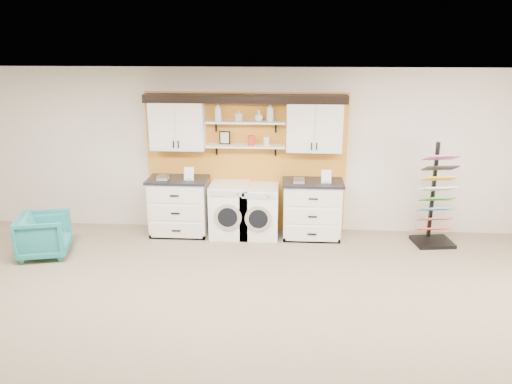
# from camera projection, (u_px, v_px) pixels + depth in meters

# --- Properties ---
(floor) EXTENTS (10.00, 10.00, 0.00)m
(floor) POSITION_uv_depth(u_px,v_px,m) (215.00, 368.00, 5.14)
(floor) COLOR #87725A
(floor) RESTS_ON ground
(ceiling) EXTENTS (10.00, 10.00, 0.00)m
(ceiling) POSITION_uv_depth(u_px,v_px,m) (207.00, 93.00, 4.31)
(ceiling) COLOR white
(ceiling) RESTS_ON wall_back
(wall_back) EXTENTS (10.00, 0.00, 10.00)m
(wall_back) POSITION_uv_depth(u_px,v_px,m) (246.00, 151.00, 8.53)
(wall_back) COLOR beige
(wall_back) RESTS_ON floor
(accent_panel) EXTENTS (3.40, 0.07, 2.40)m
(accent_panel) POSITION_uv_depth(u_px,v_px,m) (246.00, 163.00, 8.56)
(accent_panel) COLOR orange
(accent_panel) RESTS_ON wall_back
(upper_cabinet_left) EXTENTS (0.90, 0.35, 0.84)m
(upper_cabinet_left) POSITION_uv_depth(u_px,v_px,m) (177.00, 124.00, 8.26)
(upper_cabinet_left) COLOR white
(upper_cabinet_left) RESTS_ON wall_back
(upper_cabinet_right) EXTENTS (0.90, 0.35, 0.84)m
(upper_cabinet_right) POSITION_uv_depth(u_px,v_px,m) (314.00, 126.00, 8.12)
(upper_cabinet_right) COLOR white
(upper_cabinet_right) RESTS_ON wall_back
(shelf_lower) EXTENTS (1.32, 0.28, 0.03)m
(shelf_lower) POSITION_uv_depth(u_px,v_px,m) (245.00, 146.00, 8.30)
(shelf_lower) COLOR white
(shelf_lower) RESTS_ON wall_back
(shelf_upper) EXTENTS (1.32, 0.28, 0.03)m
(shelf_upper) POSITION_uv_depth(u_px,v_px,m) (245.00, 122.00, 8.18)
(shelf_upper) COLOR white
(shelf_upper) RESTS_ON wall_back
(crown_molding) EXTENTS (3.30, 0.41, 0.13)m
(crown_molding) POSITION_uv_depth(u_px,v_px,m) (245.00, 97.00, 8.08)
(crown_molding) COLOR black
(crown_molding) RESTS_ON wall_back
(picture_frame) EXTENTS (0.18, 0.02, 0.22)m
(picture_frame) POSITION_uv_depth(u_px,v_px,m) (225.00, 138.00, 8.33)
(picture_frame) COLOR black
(picture_frame) RESTS_ON shelf_lower
(canister_red) EXTENTS (0.11, 0.11, 0.16)m
(canister_red) POSITION_uv_depth(u_px,v_px,m) (251.00, 140.00, 8.27)
(canister_red) COLOR red
(canister_red) RESTS_ON shelf_lower
(canister_cream) EXTENTS (0.10, 0.10, 0.14)m
(canister_cream) POSITION_uv_depth(u_px,v_px,m) (266.00, 141.00, 8.26)
(canister_cream) COLOR silver
(canister_cream) RESTS_ON shelf_lower
(base_cabinet_left) EXTENTS (1.02, 0.66, 0.99)m
(base_cabinet_left) POSITION_uv_depth(u_px,v_px,m) (179.00, 206.00, 8.53)
(base_cabinet_left) COLOR white
(base_cabinet_left) RESTS_ON floor
(base_cabinet_right) EXTENTS (1.01, 0.66, 0.99)m
(base_cabinet_right) POSITION_uv_depth(u_px,v_px,m) (312.00, 209.00, 8.39)
(base_cabinet_right) COLOR white
(base_cabinet_right) RESTS_ON floor
(washer) EXTENTS (0.65, 0.71, 0.91)m
(washer) POSITION_uv_depth(u_px,v_px,m) (230.00, 210.00, 8.48)
(washer) COLOR white
(washer) RESTS_ON floor
(dryer) EXTENTS (0.63, 0.71, 0.88)m
(dryer) POSITION_uv_depth(u_px,v_px,m) (260.00, 211.00, 8.46)
(dryer) COLOR white
(dryer) RESTS_ON floor
(sample_rack) EXTENTS (0.67, 0.58, 1.67)m
(sample_rack) POSITION_uv_depth(u_px,v_px,m) (435.00, 213.00, 8.11)
(sample_rack) COLOR black
(sample_rack) RESTS_ON floor
(armchair) EXTENTS (0.88, 0.86, 0.66)m
(armchair) POSITION_uv_depth(u_px,v_px,m) (44.00, 235.00, 7.71)
(armchair) COLOR #1F7877
(armchair) RESTS_ON floor
(soap_bottle_a) EXTENTS (0.15, 0.15, 0.31)m
(soap_bottle_a) POSITION_uv_depth(u_px,v_px,m) (218.00, 111.00, 8.16)
(soap_bottle_a) COLOR silver
(soap_bottle_a) RESTS_ON shelf_upper
(soap_bottle_b) EXTENTS (0.11, 0.11, 0.18)m
(soap_bottle_b) POSITION_uv_depth(u_px,v_px,m) (239.00, 116.00, 8.16)
(soap_bottle_b) COLOR silver
(soap_bottle_b) RESTS_ON shelf_upper
(soap_bottle_c) EXTENTS (0.20, 0.20, 0.18)m
(soap_bottle_c) POSITION_uv_depth(u_px,v_px,m) (259.00, 116.00, 8.14)
(soap_bottle_c) COLOR silver
(soap_bottle_c) RESTS_ON shelf_upper
(soap_bottle_d) EXTENTS (0.14, 0.14, 0.32)m
(soap_bottle_d) POSITION_uv_depth(u_px,v_px,m) (270.00, 112.00, 8.11)
(soap_bottle_d) COLOR silver
(soap_bottle_d) RESTS_ON shelf_upper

